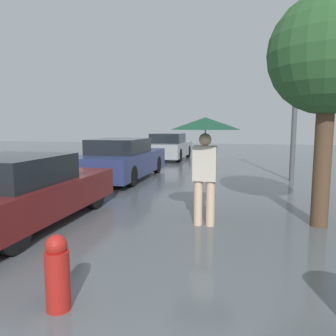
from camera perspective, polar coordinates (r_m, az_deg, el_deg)
The scene contains 7 objects.
pedestrian at distance 5.52m, azimuth 6.49°, elevation 5.37°, with size 1.16×1.16×1.85m.
parked_car_nearest at distance 6.25m, azimuth -24.67°, elevation -3.77°, with size 1.82×4.03×1.21m.
parked_car_middle at distance 10.77m, azimuth -8.07°, elevation 1.44°, with size 1.79×4.52×1.29m.
parked_car_farthest at distance 16.72m, azimuth 0.12°, elevation 3.66°, with size 1.75×4.20×1.32m.
tree at distance 6.13m, azimuth 26.21°, elevation 17.04°, with size 1.94×1.94×3.83m.
street_lamp at distance 10.86m, azimuth 21.42°, elevation 13.82°, with size 0.39×0.39×4.67m.
fire_hydrant at distance 3.34m, azimuth -18.70°, elevation -16.90°, with size 0.22×0.22×0.72m.
Camera 1 is at (0.45, -1.50, 1.71)m, focal length 35.00 mm.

